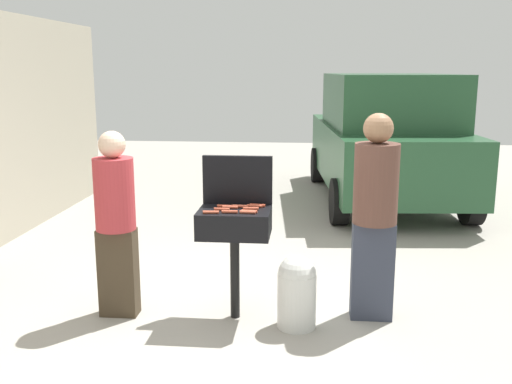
% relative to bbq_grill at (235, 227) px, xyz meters
% --- Properties ---
extents(ground_plane, '(24.00, 24.00, 0.00)m').
position_rel_bbq_grill_xyz_m(ground_plane, '(-0.05, 0.08, -0.81)').
color(ground_plane, '#9E998E').
extents(bbq_grill, '(0.60, 0.44, 0.95)m').
position_rel_bbq_grill_xyz_m(bbq_grill, '(0.00, 0.00, 0.00)').
color(bbq_grill, black).
rests_on(bbq_grill, ground).
extents(grill_lid_open, '(0.60, 0.05, 0.42)m').
position_rel_bbq_grill_xyz_m(grill_lid_open, '(-0.00, 0.22, 0.36)').
color(grill_lid_open, black).
rests_on(grill_lid_open, bbq_grill).
extents(hot_dog_0, '(0.13, 0.03, 0.03)m').
position_rel_bbq_grill_xyz_m(hot_dog_0, '(-0.09, 0.06, 0.16)').
color(hot_dog_0, '#AD4228').
rests_on(hot_dog_0, bbq_grill).
extents(hot_dog_1, '(0.13, 0.03, 0.03)m').
position_rel_bbq_grill_xyz_m(hot_dog_1, '(0.14, -0.00, 0.16)').
color(hot_dog_1, '#B74C33').
rests_on(hot_dog_1, bbq_grill).
extents(hot_dog_2, '(0.13, 0.04, 0.03)m').
position_rel_bbq_grill_xyz_m(hot_dog_2, '(-0.17, -0.15, 0.16)').
color(hot_dog_2, '#C6593D').
rests_on(hot_dog_2, bbq_grill).
extents(hot_dog_3, '(0.13, 0.03, 0.03)m').
position_rel_bbq_grill_xyz_m(hot_dog_3, '(0.12, -0.12, 0.16)').
color(hot_dog_3, '#C6593D').
rests_on(hot_dog_3, bbq_grill).
extents(hot_dog_4, '(0.13, 0.03, 0.03)m').
position_rel_bbq_grill_xyz_m(hot_dog_4, '(-0.04, 0.04, 0.16)').
color(hot_dog_4, '#C6593D').
rests_on(hot_dog_4, bbq_grill).
extents(hot_dog_5, '(0.13, 0.03, 0.03)m').
position_rel_bbq_grill_xyz_m(hot_dog_5, '(0.16, 0.09, 0.16)').
color(hot_dog_5, '#B74C33').
rests_on(hot_dog_5, bbq_grill).
extents(hot_dog_6, '(0.13, 0.04, 0.03)m').
position_rel_bbq_grill_xyz_m(hot_dog_6, '(0.04, 0.07, 0.16)').
color(hot_dog_6, '#C6593D').
rests_on(hot_dog_6, bbq_grill).
extents(hot_dog_7, '(0.13, 0.03, 0.03)m').
position_rel_bbq_grill_xyz_m(hot_dog_7, '(-0.10, -0.05, 0.16)').
color(hot_dog_7, '#B74C33').
rests_on(hot_dog_7, bbq_grill).
extents(hot_dog_8, '(0.13, 0.04, 0.03)m').
position_rel_bbq_grill_xyz_m(hot_dog_8, '(0.14, -0.10, 0.16)').
color(hot_dog_8, '#B74C33').
rests_on(hot_dog_8, bbq_grill).
extents(hot_dog_9, '(0.13, 0.04, 0.03)m').
position_rel_bbq_grill_xyz_m(hot_dog_9, '(0.18, 0.12, 0.16)').
color(hot_dog_9, '#AD4228').
rests_on(hot_dog_9, bbq_grill).
extents(hot_dog_10, '(0.13, 0.03, 0.03)m').
position_rel_bbq_grill_xyz_m(hot_dog_10, '(-0.02, -0.12, 0.16)').
color(hot_dog_10, '#B74C33').
rests_on(hot_dog_10, bbq_grill).
extents(propane_tank, '(0.32, 0.32, 0.62)m').
position_rel_bbq_grill_xyz_m(propane_tank, '(0.53, -0.14, -0.49)').
color(propane_tank, silver).
rests_on(propane_tank, ground).
extents(person_left, '(0.34, 0.34, 1.60)m').
position_rel_bbq_grill_xyz_m(person_left, '(-1.01, -0.04, 0.06)').
color(person_left, '#3F3323').
rests_on(person_left, ground).
extents(person_right, '(0.37, 0.37, 1.75)m').
position_rel_bbq_grill_xyz_m(person_right, '(1.16, 0.11, 0.14)').
color(person_right, '#333847').
rests_on(person_right, ground).
extents(parked_minivan, '(2.33, 4.55, 2.02)m').
position_rel_bbq_grill_xyz_m(parked_minivan, '(1.80, 4.70, 0.22)').
color(parked_minivan, '#234C2D').
rests_on(parked_minivan, ground).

